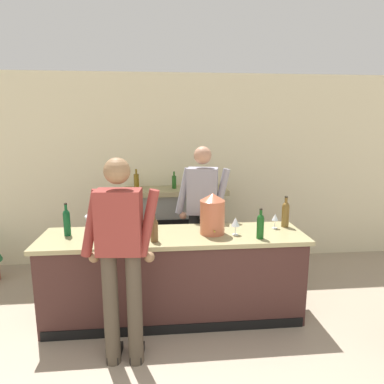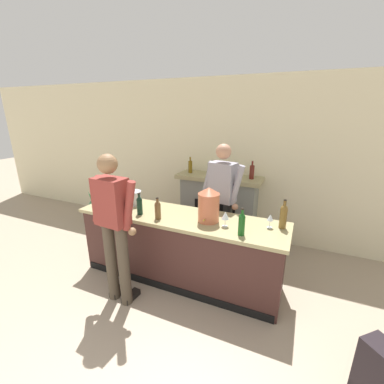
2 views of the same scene
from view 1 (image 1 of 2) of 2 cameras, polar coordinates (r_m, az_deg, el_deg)
name	(u,v)px [view 1 (image 1 of 2)]	position (r m, az deg, el deg)	size (l,w,h in m)	color
wall_back_panel	(185,170)	(5.07, -1.18, 3.69)	(12.00, 0.07, 2.75)	beige
bar_counter	(174,276)	(3.74, -2.98, -13.78)	(2.72, 0.72, 0.92)	#412520
fireplace_stone	(176,227)	(4.98, -2.74, -5.77)	(1.45, 0.52, 1.44)	gray
person_customer	(121,254)	(2.91, -11.81, -10.13)	(0.66, 0.33, 1.79)	#4A3F32
person_bartender	(202,212)	(4.16, 1.73, -3.38)	(0.65, 0.36, 1.79)	black
copper_dispenser	(212,213)	(3.54, 3.42, -3.60)	(0.26, 0.30, 0.43)	#BD6142
ice_bucket_steel	(97,224)	(3.69, -15.49, -5.23)	(0.24, 0.24, 0.20)	silver
wine_bottle_chardonnay_pale	(260,225)	(3.47, 11.33, -5.44)	(0.07, 0.07, 0.31)	#165018
wine_bottle_burgundy_dark	(154,229)	(3.34, -6.32, -6.15)	(0.08, 0.08, 0.28)	brown
wine_bottle_merlot_tall	(67,221)	(3.71, -20.14, -4.62)	(0.07, 0.07, 0.34)	#0E4C24
wine_bottle_port_short	(124,228)	(3.39, -11.28, -5.98)	(0.07, 0.07, 0.29)	black
wine_bottle_rose_blush	(285,213)	(3.92, 15.31, -3.43)	(0.08, 0.08, 0.34)	brown
wine_glass_near_bucket	(275,218)	(3.83, 13.69, -4.19)	(0.07, 0.07, 0.17)	silver
wine_glass_by_dispenser	(235,222)	(3.54, 7.26, -5.02)	(0.09, 0.09, 0.19)	silver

